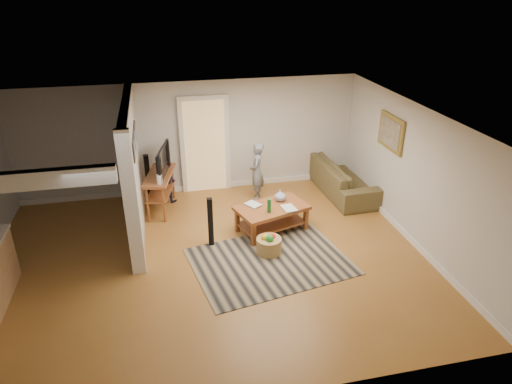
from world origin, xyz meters
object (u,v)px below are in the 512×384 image
speaker_left (210,222)px  coffee_table (272,211)px  child (257,199)px  toy_basket (269,245)px  sofa (340,191)px  tv_console (160,178)px  speaker_right (148,177)px  toddler (169,200)px

speaker_left → coffee_table: bearing=15.4°
coffee_table → speaker_left: 1.26m
speaker_left → child: bearing=56.2°
coffee_table → toy_basket: (-0.26, -0.78, -0.24)m
sofa → tv_console: 4.10m
sofa → coffee_table: coffee_table is taller
speaker_left → child: (1.23, 1.69, -0.48)m
speaker_right → speaker_left: bearing=-71.4°
toddler → speaker_right: bearing=17.3°
sofa → coffee_table: 2.47m
speaker_left → child: speaker_left is taller
tv_console → toddler: size_ratio=1.58×
toddler → toy_basket: bearing=161.0°
sofa → toddler: size_ratio=2.75×
coffee_table → speaker_right: speaker_right is taller
sofa → coffee_table: bearing=122.9°
tv_console → speaker_left: tv_console is taller
sofa → toy_basket: 3.14m
child → coffee_table: bearing=16.6°
coffee_table → tv_console: (-2.05, 1.35, 0.33)m
speaker_left → sofa: bearing=30.0°
sofa → speaker_left: bearing=115.4°
child → speaker_right: bearing=-85.2°
coffee_table → tv_console: bearing=146.7°
coffee_table → child: coffee_table is taller
sofa → toddler: bearing=82.5°
tv_console → speaker_right: (-0.26, 0.56, -0.21)m
speaker_right → child: bearing=-19.8°
toddler → sofa: bearing=-147.3°
coffee_table → toy_basket: coffee_table is taller
coffee_table → toy_basket: bearing=-108.3°
speaker_right → toddler: (0.40, -0.15, -0.52)m
coffee_table → child: size_ratio=1.15×
speaker_left → toy_basket: size_ratio=2.11×
tv_console → child: bearing=14.0°
sofa → child: bearing=87.5°
sofa → toy_basket: size_ratio=5.24×
tv_console → toy_basket: 2.84m
speaker_right → toy_basket: 3.40m
coffee_table → speaker_right: 3.00m
speaker_left → speaker_right: (-1.09, 2.19, 0.05)m
sofa → coffee_table: (-1.99, -1.40, 0.41)m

